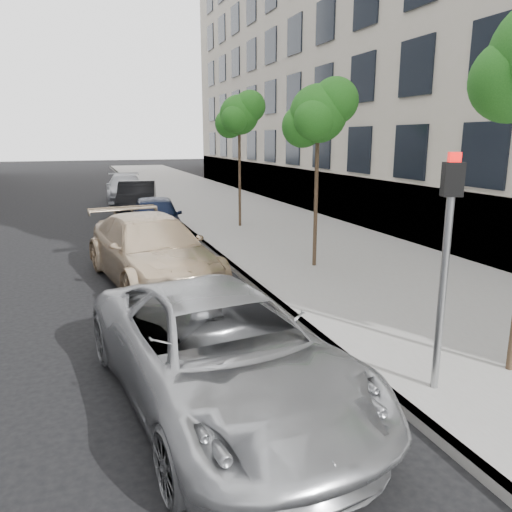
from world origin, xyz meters
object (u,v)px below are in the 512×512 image
tree_far (240,115)px  suv (152,250)px  signal_pole (447,246)px  tree_mid (319,114)px  minivan (220,351)px  sedan_black (137,198)px  sedan_rear (126,188)px  sedan_blue (156,217)px

tree_far → suv: (-4.24, -6.19, -3.46)m
signal_pole → suv: 7.56m
tree_mid → suv: size_ratio=0.86×
minivan → sedan_black: 17.30m
minivan → sedan_black: (0.89, 17.27, 0.01)m
sedan_black → tree_far: bearing=-47.0°
tree_mid → sedan_rear: tree_mid is taller
signal_pole → minivan: signal_pole is taller
minivan → tree_far: bearing=63.8°
tree_far → tree_mid: bearing=-90.0°
suv → minivan: bearing=-99.0°
signal_pole → sedan_black: (-1.90, 18.07, -1.34)m
minivan → sedan_rear: minivan is taller
signal_pole → minivan: bearing=-173.2°
suv → sedan_black: size_ratio=1.20×
sedan_blue → sedan_black: sedan_black is taller
minivan → sedan_blue: (0.89, 11.63, -0.01)m
tree_far → sedan_rear: 11.49m
sedan_blue → signal_pole: bearing=-75.9°
tree_mid → signal_pole: tree_mid is taller
suv → sedan_black: (0.91, 11.17, -0.04)m
sedan_blue → sedan_black: 5.65m
sedan_rear → tree_mid: bearing=-76.1°
signal_pole → sedan_blue: signal_pole is taller
tree_mid → tree_far: tree_far is taller
tree_mid → suv: 5.34m
suv → sedan_rear: 16.64m
tree_far → signal_pole: 13.34m
tree_far → sedan_black: 6.94m
tree_far → sedan_blue: size_ratio=1.16×
signal_pole → sedan_black: signal_pole is taller
suv → sedan_rear: suv is taller
tree_mid → suv: bearing=175.8°
sedan_black → tree_mid: bearing=-64.6°
minivan → signal_pole: bearing=-23.2°
signal_pole → sedan_black: bearing=118.7°
tree_far → sedan_rear: tree_far is taller
tree_mid → minivan: size_ratio=0.88×
signal_pole → tree_far: bearing=106.4°
suv → sedan_black: 11.21m
tree_far → sedan_black: size_ratio=1.08×
sedan_black → sedan_rear: 5.44m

